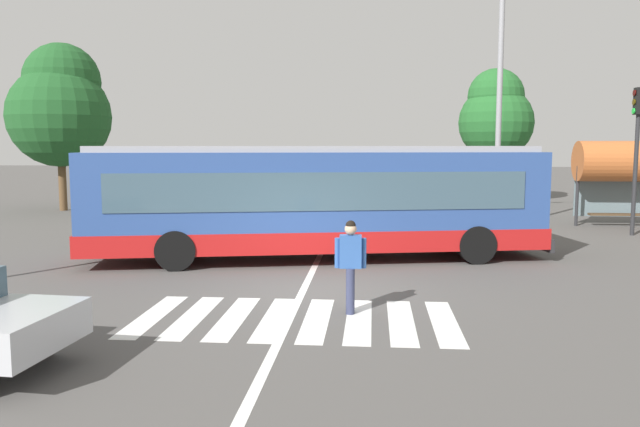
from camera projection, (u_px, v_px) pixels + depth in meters
ground_plane at (312, 291)px, 13.26m from camera, size 160.00×160.00×0.00m
city_transit_bus at (316, 201)px, 16.81m from camera, size 12.54×4.97×3.06m
pedestrian_crossing_street at (350, 261)px, 11.40m from camera, size 0.58×0.33×1.72m
parked_car_silver at (176, 196)px, 28.73m from camera, size 2.09×4.60×1.35m
parked_car_red at (232, 196)px, 28.37m from camera, size 2.06×4.59×1.35m
parked_car_white at (290, 197)px, 27.98m from camera, size 2.11×4.61×1.35m
parked_car_charcoal at (350, 198)px, 27.72m from camera, size 2.20×4.64×1.35m
parked_car_teal at (411, 197)px, 28.12m from camera, size 2.10×4.61×1.35m
parked_car_blue at (473, 199)px, 27.29m from camera, size 2.10×4.61×1.35m
traffic_light_far_corner at (637, 138)px, 21.09m from camera, size 0.33×0.32×5.01m
twin_arm_street_lamp at (501, 56)px, 22.42m from camera, size 4.77×0.32×10.36m
background_tree_left at (60, 106)px, 29.25m from camera, size 4.73×4.73×7.86m
background_tree_right at (496, 115)px, 33.65m from camera, size 4.00×4.00×7.20m
crosswalk_painted_stripes at (296, 319)px, 11.09m from camera, size 5.67×2.87×0.01m
lane_center_line at (312, 272)px, 15.26m from camera, size 0.16×24.00×0.01m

